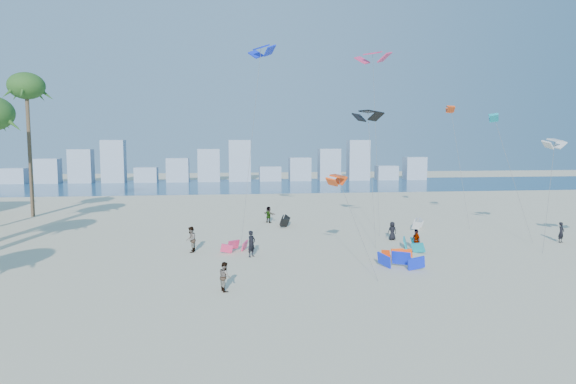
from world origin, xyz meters
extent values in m
plane|color=beige|center=(0.00, 0.00, 0.00)|extent=(220.00, 220.00, 0.00)
plane|color=navy|center=(0.00, 72.00, 0.01)|extent=(220.00, 220.00, 0.00)
imported|color=black|center=(0.25, 14.97, 0.94)|extent=(0.80, 0.80, 1.87)
imported|color=gray|center=(-1.63, 7.02, 0.81)|extent=(0.82, 0.93, 1.62)
imported|color=black|center=(12.19, 19.53, 0.77)|extent=(0.80, 0.58, 1.53)
imported|color=gray|center=(12.46, 14.99, 0.86)|extent=(0.57, 1.06, 1.72)
imported|color=gray|center=(2.75, 29.63, 0.82)|extent=(1.36, 1.48, 1.65)
imported|color=black|center=(25.46, 16.81, 0.83)|extent=(0.73, 0.64, 1.67)
imported|color=gray|center=(-4.12, 16.97, 0.96)|extent=(0.83, 1.01, 1.92)
cylinder|color=#595959|center=(6.51, 9.83, 2.97)|extent=(1.62, 4.11, 5.95)
cylinder|color=#595959|center=(9.98, 18.29, 5.31)|extent=(0.22, 3.46, 10.62)
cylinder|color=#595959|center=(22.90, 14.95, 4.14)|extent=(2.71, 3.11, 8.29)
cylinder|color=#595959|center=(0.54, 19.54, 7.99)|extent=(2.08, 5.97, 15.99)
cylinder|color=#595959|center=(20.78, 25.33, 5.80)|extent=(0.54, 3.80, 11.60)
cylinder|color=#595959|center=(12.06, 24.04, 8.23)|extent=(0.77, 5.52, 16.47)
cylinder|color=#595959|center=(22.52, 19.34, 5.28)|extent=(1.14, 4.88, 10.56)
cylinder|color=brown|center=(-22.45, 37.00, 7.03)|extent=(0.40, 0.40, 14.06)
ellipsoid|color=#27511C|center=(-22.45, 37.00, 14.06)|extent=(3.80, 3.80, 2.85)
cube|color=#9EADBF|center=(-42.00, 82.00, 1.50)|extent=(4.40, 3.00, 3.00)
cube|color=#9EADBF|center=(-35.80, 82.00, 2.40)|extent=(4.40, 3.00, 4.80)
cube|color=#9EADBF|center=(-29.60, 82.00, 3.30)|extent=(4.40, 3.00, 6.60)
cube|color=#9EADBF|center=(-23.40, 82.00, 4.20)|extent=(4.40, 3.00, 8.40)
cube|color=#9EADBF|center=(-17.20, 82.00, 1.50)|extent=(4.40, 3.00, 3.00)
cube|color=#9EADBF|center=(-11.00, 82.00, 2.40)|extent=(4.40, 3.00, 4.80)
cube|color=#9EADBF|center=(-4.80, 82.00, 3.30)|extent=(4.40, 3.00, 6.60)
cube|color=#9EADBF|center=(1.40, 82.00, 4.20)|extent=(4.40, 3.00, 8.40)
cube|color=#9EADBF|center=(7.60, 82.00, 1.50)|extent=(4.40, 3.00, 3.00)
cube|color=#9EADBF|center=(13.80, 82.00, 2.40)|extent=(4.40, 3.00, 4.80)
cube|color=#9EADBF|center=(20.00, 82.00, 3.30)|extent=(4.40, 3.00, 6.60)
cube|color=#9EADBF|center=(26.20, 82.00, 4.20)|extent=(4.40, 3.00, 8.40)
cube|color=#9EADBF|center=(32.40, 82.00, 1.50)|extent=(4.40, 3.00, 3.00)
cube|color=#9EADBF|center=(38.60, 82.00, 2.40)|extent=(4.40, 3.00, 4.80)
camera|label=1|loc=(-1.54, -19.88, 8.22)|focal=31.05mm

